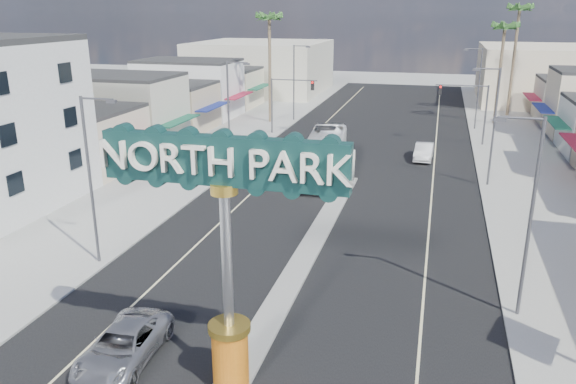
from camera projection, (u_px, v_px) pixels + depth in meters
The scene contains 23 objects.
ground at pixel (351, 176), 46.09m from camera, with size 160.00×160.00×0.00m, color gray.
road at pixel (351, 176), 46.09m from camera, with size 20.00×120.00×0.01m, color black.
median_island at pixel (307, 253), 31.38m from camera, with size 1.30×30.00×0.16m, color gray.
sidewalk_left at pixel (194, 164), 49.53m from camera, with size 8.00×120.00×0.12m, color gray.
sidewalk_right at pixel (534, 189), 42.61m from camera, with size 8.00×120.00×0.12m, color gray.
storefront_row_left at pixel (158, 103), 63.01m from camera, with size 12.00×42.00×6.00m, color beige.
backdrop_far_left at pixel (262, 67), 91.57m from camera, with size 20.00×20.00×8.00m, color #B7B29E.
backdrop_far_right at pixel (553, 75), 80.70m from camera, with size 20.00×20.00×8.00m, color beige.
gateway_sign at pixel (226, 236), 18.53m from camera, with size 8.20×1.50×9.15m.
traffic_signal_left at pixel (288, 95), 59.87m from camera, with size 5.09×0.45×6.00m.
traffic_signal_right at pixel (467, 102), 55.33m from camera, with size 5.09×0.45×6.00m.
streetlight_l_near at pixel (92, 173), 28.74m from camera, with size 2.03×0.22×9.00m.
streetlight_l_mid at pixel (230, 109), 47.09m from camera, with size 2.03×0.22×9.00m.
streetlight_l_far at pixel (295, 79), 67.27m from camera, with size 2.03×0.22×9.00m.
streetlight_r_near at pixel (528, 209), 23.58m from camera, with size 2.03×0.22×9.00m.
streetlight_r_mid at pixel (492, 121), 41.93m from camera, with size 2.03×0.22×9.00m.
streetlight_r_far at pixel (477, 85), 62.12m from camera, with size 2.03×0.22×9.00m.
palm_left_far at pixel (269, 23), 64.07m from camera, with size 2.60×2.60×13.10m.
palm_right_mid at pixel (505, 32), 63.43m from camera, with size 2.60×2.60×12.10m.
palm_right_far at pixel (519, 15), 67.89m from camera, with size 2.60×2.60×14.10m.
suv_left at pixel (123, 345), 21.67m from camera, with size 2.34×5.07×1.41m, color #AAABAF.
car_parked_right at pixel (424, 151), 50.91m from camera, with size 1.56×4.46×1.47m, color silver.
city_bus at pixel (325, 155), 45.84m from camera, with size 2.87×12.25×3.41m, color white.
Camera 1 is at (6.45, -14.05, 13.10)m, focal length 35.00 mm.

